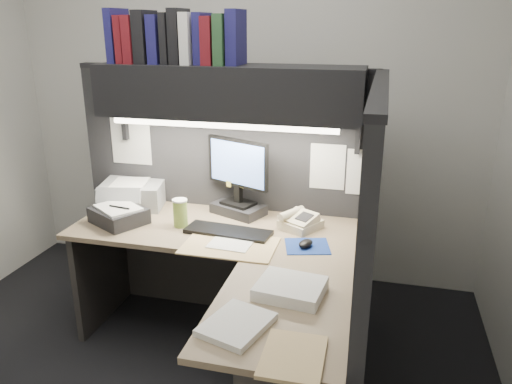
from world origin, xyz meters
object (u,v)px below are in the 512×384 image
keyboard (228,232)px  telephone (300,222)px  monitor (238,185)px  desk (245,330)px  printer (133,194)px  notebook_stack (119,216)px  overhead_shelf (228,92)px  coffee_cup (180,214)px

keyboard → telephone: telephone is taller
monitor → keyboard: monitor is taller
desk → printer: size_ratio=4.33×
notebook_stack → telephone: bearing=9.8°
telephone → overhead_shelf: bearing=-160.1°
overhead_shelf → monitor: (0.04, 0.05, -0.58)m
coffee_cup → printer: size_ratio=0.40×
overhead_shelf → keyboard: bearing=-75.3°
desk → overhead_shelf: bearing=111.8°
notebook_stack → monitor: bearing=25.8°
printer → notebook_stack: 0.31m
keyboard → coffee_cup: bearing=177.9°
coffee_cup → notebook_stack: coffee_cup is taller
telephone → printer: printer is taller
coffee_cup → monitor: bearing=45.1°
keyboard → overhead_shelf: bearing=110.0°
keyboard → desk: bearing=-59.1°
overhead_shelf → telephone: (0.46, -0.08, -0.73)m
keyboard → monitor: bearing=101.2°
overhead_shelf → notebook_stack: size_ratio=5.12×
printer → keyboard: bearing=-34.5°
desk → keyboard: 0.61m
monitor → keyboard: 0.37m
monitor → telephone: monitor is taller
overhead_shelf → keyboard: 0.81m
telephone → desk: bearing=-72.8°
overhead_shelf → printer: size_ratio=3.95×
coffee_cup → notebook_stack: 0.39m
desk → telephone: telephone is taller
coffee_cup → keyboard: bearing=-7.5°
keyboard → printer: 0.81m
monitor → telephone: size_ratio=2.35×
monitor → printer: 0.72m
overhead_shelf → telephone: bearing=-10.4°
monitor → telephone: (0.42, -0.13, -0.15)m
overhead_shelf → printer: (-0.68, 0.03, -0.69)m
desk → printer: 1.31m
keyboard → notebook_stack: bearing=-174.5°
desk → notebook_stack: 1.09m
keyboard → coffee_cup: (-0.31, 0.04, 0.07)m
keyboard → notebook_stack: 0.69m
keyboard → telephone: (0.39, 0.18, 0.03)m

